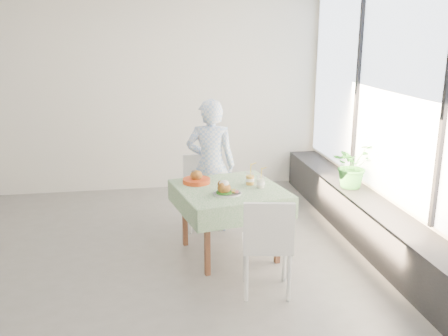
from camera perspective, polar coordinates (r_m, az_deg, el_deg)
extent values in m
plane|color=slate|center=(5.38, -12.36, -10.47)|extent=(6.00, 6.00, 0.00)
cube|color=white|center=(7.41, -12.22, 7.98)|extent=(6.00, 0.02, 2.80)
cube|color=white|center=(2.54, -16.40, -6.47)|extent=(6.00, 0.02, 2.80)
cube|color=white|center=(5.61, 19.06, 5.17)|extent=(0.02, 5.00, 2.80)
cube|color=#D1E0F9|center=(5.56, 19.02, 7.71)|extent=(0.01, 4.80, 2.18)
cube|color=black|center=(5.82, 16.33, -6.03)|extent=(0.40, 4.80, 0.50)
cube|color=brown|center=(5.19, 0.64, -2.61)|extent=(1.06, 1.06, 0.04)
cube|color=beige|center=(5.18, 0.64, -2.33)|extent=(1.22, 1.22, 0.01)
cube|color=white|center=(6.00, -2.47, -2.82)|extent=(0.43, 0.43, 0.04)
cube|color=white|center=(6.11, -2.78, -0.28)|extent=(0.41, 0.06, 0.41)
cube|color=white|center=(4.56, 4.90, -8.60)|extent=(0.51, 0.51, 0.04)
cube|color=white|center=(4.28, 5.16, -6.76)|extent=(0.44, 0.12, 0.44)
imported|color=#96BAF0|center=(5.86, -1.51, 0.30)|extent=(0.65, 0.50, 1.58)
cylinder|color=white|center=(4.97, 0.39, -2.94)|extent=(0.29, 0.29, 0.02)
cylinder|color=#174912|center=(4.96, 0.01, -2.81)|extent=(0.16, 0.16, 0.02)
ellipsoid|color=#966024|center=(4.95, 0.01, -2.30)|extent=(0.14, 0.12, 0.11)
ellipsoid|color=white|center=(4.93, 0.01, -1.78)|extent=(0.10, 0.09, 0.07)
cylinder|color=maroon|center=(4.97, 1.43, -2.70)|extent=(0.05, 0.05, 0.03)
cylinder|color=white|center=(5.27, 2.99, -1.23)|extent=(0.09, 0.09, 0.13)
cylinder|color=orange|center=(5.28, 2.99, -1.39)|extent=(0.08, 0.08, 0.10)
cylinder|color=white|center=(5.25, 3.00, -0.51)|extent=(0.10, 0.10, 0.01)
cylinder|color=yellow|center=(5.24, 3.07, 0.00)|extent=(0.01, 0.03, 0.18)
cylinder|color=white|center=(5.18, 4.20, -1.62)|extent=(0.08, 0.08, 0.12)
cylinder|color=white|center=(5.18, 4.20, -1.77)|extent=(0.07, 0.07, 0.09)
cylinder|color=white|center=(5.16, 4.22, -0.95)|extent=(0.09, 0.09, 0.01)
cylinder|color=yellow|center=(5.15, 4.29, -0.47)|extent=(0.01, 0.03, 0.17)
cylinder|color=#BE3A13|center=(5.35, -3.16, -1.47)|extent=(0.29, 0.29, 0.05)
cylinder|color=white|center=(5.34, -3.17, -1.34)|extent=(0.25, 0.25, 0.02)
ellipsoid|color=#966024|center=(5.33, -3.17, -0.84)|extent=(0.13, 0.12, 0.11)
imported|color=#2F7928|center=(6.12, 14.45, 0.33)|extent=(0.63, 0.59, 0.55)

